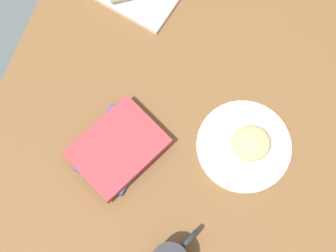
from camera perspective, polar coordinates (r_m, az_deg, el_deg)
name	(u,v)px	position (r cm, az deg, el deg)	size (l,w,h in cm)	color
dining_table	(177,118)	(121.58, 1.06, 1.00)	(110.00, 90.00, 4.00)	brown
round_plate	(244,146)	(118.24, 8.90, -2.37)	(22.92, 22.92, 1.40)	silver
scone_pastry	(251,143)	(115.66, 9.77, -2.01)	(9.25, 8.78, 4.45)	tan
book_stack	(117,148)	(115.30, -5.98, -2.63)	(25.63, 23.52, 5.00)	#33477F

